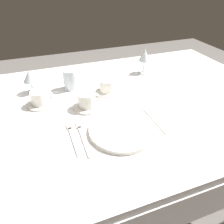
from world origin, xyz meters
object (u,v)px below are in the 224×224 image
object	(u,v)px
fork_outer	(83,137)
drink_tumbler	(70,81)
coffee_cup_far	(40,97)
wine_glass_centre	(30,77)
coffee_cup_left	(107,85)
coffee_cup_right	(87,99)
wine_glass_left	(145,56)
dinner_plate	(122,130)
fork_inner	(73,137)
spoon_soup	(151,117)

from	to	relation	value
fork_outer	drink_tumbler	size ratio (longest dim) A/B	2.03
coffee_cup_far	wine_glass_centre	distance (m)	0.15
coffee_cup_left	coffee_cup_far	distance (m)	0.35
coffee_cup_right	coffee_cup_far	distance (m)	0.23
coffee_cup_right	wine_glass_left	size ratio (longest dim) A/B	0.69
dinner_plate	fork_outer	bearing A→B (deg)	173.09
dinner_plate	fork_inner	size ratio (longest dim) A/B	1.32
coffee_cup_far	wine_glass_left	world-z (taller)	wine_glass_left
drink_tumbler	wine_glass_centre	bearing A→B (deg)	172.40
wine_glass_centre	drink_tumbler	xyz separation A→B (m)	(0.20, -0.03, -0.04)
fork_outer	drink_tumbler	distance (m)	0.43
spoon_soup	coffee_cup_far	distance (m)	0.54
spoon_soup	coffee_cup_right	xyz separation A→B (m)	(-0.25, 0.18, 0.04)
dinner_plate	drink_tumbler	distance (m)	0.46
dinner_plate	wine_glass_left	bearing A→B (deg)	54.82
fork_inner	coffee_cup_left	world-z (taller)	coffee_cup_left
dinner_plate	coffee_cup_left	xyz separation A→B (m)	(0.05, 0.33, 0.03)
fork_inner	coffee_cup_far	distance (m)	0.31
fork_outer	coffee_cup_left	world-z (taller)	coffee_cup_left
dinner_plate	drink_tumbler	bearing A→B (deg)	105.46
drink_tumbler	coffee_cup_far	bearing A→B (deg)	-145.92
fork_outer	wine_glass_left	xyz separation A→B (m)	(0.51, 0.48, 0.10)
spoon_soup	coffee_cup_right	bearing A→B (deg)	144.23
dinner_plate	fork_inner	world-z (taller)	dinner_plate
spoon_soup	wine_glass_centre	distance (m)	0.65
coffee_cup_far	drink_tumbler	xyz separation A→B (m)	(0.17, 0.12, 0.01)
spoon_soup	coffee_cup_far	world-z (taller)	coffee_cup_far
wine_glass_left	drink_tumbler	world-z (taller)	wine_glass_left
fork_outer	coffee_cup_left	size ratio (longest dim) A/B	2.06
fork_inner	coffee_cup_left	distance (m)	0.39
dinner_plate	fork_inner	xyz separation A→B (m)	(-0.20, 0.03, -0.01)
dinner_plate	wine_glass_centre	size ratio (longest dim) A/B	2.17
spoon_soup	coffee_cup_left	world-z (taller)	coffee_cup_left
spoon_soup	coffee_cup_far	size ratio (longest dim) A/B	1.93
drink_tumbler	fork_outer	bearing A→B (deg)	-95.11
wine_glass_centre	drink_tumbler	bearing A→B (deg)	-7.60
fork_inner	spoon_soup	distance (m)	0.36
fork_inner	coffee_cup_right	size ratio (longest dim) A/B	1.93
fork_outer	coffee_cup_far	world-z (taller)	coffee_cup_far
spoon_soup	wine_glass_left	world-z (taller)	wine_glass_left
drink_tumbler	fork_inner	bearing A→B (deg)	-100.43
wine_glass_centre	wine_glass_left	world-z (taller)	wine_glass_left
fork_inner	drink_tumbler	size ratio (longest dim) A/B	1.91
coffee_cup_left	drink_tumbler	world-z (taller)	drink_tumbler
fork_outer	coffee_cup_left	xyz separation A→B (m)	(0.21, 0.31, 0.04)
dinner_plate	wine_glass_centre	bearing A→B (deg)	124.58
spoon_soup	wine_glass_centre	world-z (taller)	wine_glass_centre
fork_outer	drink_tumbler	bearing A→B (deg)	84.89
fork_outer	wine_glass_left	size ratio (longest dim) A/B	1.43
spoon_soup	coffee_cup_right	distance (m)	0.31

